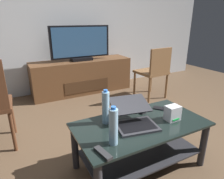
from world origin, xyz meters
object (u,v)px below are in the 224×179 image
object	(u,v)px
cell_phone	(161,108)
router_box	(173,113)
dining_chair	(154,70)
media_cabinet	(82,76)
television	(81,44)
water_bottle_near	(106,107)
laptop	(134,117)
coffee_table	(140,138)
soundbar_remote	(103,153)
tv_remote	(139,110)
water_bottle_far	(113,127)

from	to	relation	value
cell_phone	router_box	bearing A→B (deg)	-145.65
dining_chair	cell_phone	size ratio (longest dim) A/B	6.14
media_cabinet	router_box	size ratio (longest dim) A/B	13.57
television	cell_phone	distance (m)	2.03
television	water_bottle_near	world-z (taller)	television
dining_chair	water_bottle_near	size ratio (longest dim) A/B	2.88
laptop	router_box	xyz separation A→B (m)	(0.34, -0.10, 0.00)
laptop	television	bearing A→B (deg)	82.09
water_bottle_near	dining_chair	bearing A→B (deg)	37.97
router_box	cell_phone	bearing A→B (deg)	74.19
coffee_table	dining_chair	world-z (taller)	dining_chair
media_cabinet	laptop	bearing A→B (deg)	-97.83
water_bottle_near	soundbar_remote	xyz separation A→B (m)	(-0.20, -0.37, -0.13)
tv_remote	cell_phone	bearing A→B (deg)	-19.01
laptop	router_box	size ratio (longest dim) A/B	3.52
media_cabinet	television	size ratio (longest dim) A/B	1.68
water_bottle_far	dining_chair	bearing A→B (deg)	42.95
dining_chair	router_box	size ratio (longest dim) A/B	6.59
router_box	soundbar_remote	xyz separation A→B (m)	(-0.74, -0.15, -0.06)
coffee_table	water_bottle_far	size ratio (longest dim) A/B	3.92
media_cabinet	soundbar_remote	xyz separation A→B (m)	(-0.70, -2.37, 0.16)
water_bottle_far	tv_remote	world-z (taller)	water_bottle_far
media_cabinet	cell_phone	xyz separation A→B (m)	(0.11, -2.00, 0.15)
laptop	water_bottle_far	bearing A→B (deg)	-148.63
laptop	water_bottle_far	distance (m)	0.35
water_bottle_near	water_bottle_far	xyz separation A→B (m)	(-0.09, -0.30, -0.01)
laptop	soundbar_remote	world-z (taller)	laptop
coffee_table	tv_remote	size ratio (longest dim) A/B	7.06
water_bottle_far	laptop	bearing A→B (deg)	31.37
television	cell_phone	size ratio (longest dim) A/B	7.51
cell_phone	dining_chair	bearing A→B (deg)	13.55
laptop	water_bottle_near	size ratio (longest dim) A/B	1.54
cell_phone	soundbar_remote	world-z (taller)	soundbar_remote
coffee_table	water_bottle_far	distance (m)	0.47
laptop	dining_chair	bearing A→B (deg)	45.16
media_cabinet	cell_phone	world-z (taller)	media_cabinet
router_box	tv_remote	distance (m)	0.33
dining_chair	tv_remote	size ratio (longest dim) A/B	5.37
media_cabinet	laptop	xyz separation A→B (m)	(-0.29, -2.12, 0.21)
laptop	water_bottle_near	distance (m)	0.25
dining_chair	tv_remote	distance (m)	1.50
media_cabinet	television	distance (m)	0.58
tv_remote	soundbar_remote	xyz separation A→B (m)	(-0.59, -0.43, 0.00)
television	water_bottle_far	world-z (taller)	television
laptop	soundbar_remote	xyz separation A→B (m)	(-0.40, -0.25, -0.05)
water_bottle_near	router_box	bearing A→B (deg)	-22.61
dining_chair	water_bottle_far	distance (m)	2.08
router_box	tv_remote	bearing A→B (deg)	119.12
water_bottle_far	tv_remote	xyz separation A→B (m)	(0.47, 0.35, -0.13)
television	dining_chair	distance (m)	1.33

